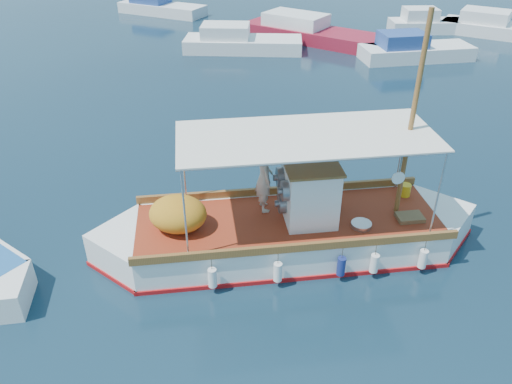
# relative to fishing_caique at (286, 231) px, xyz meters

# --- Properties ---
(ground) EXTENTS (160.00, 160.00, 0.00)m
(ground) POSITION_rel_fishing_caique_xyz_m (-0.47, 0.31, -0.59)
(ground) COLOR black
(ground) RESTS_ON ground
(fishing_caique) EXTENTS (10.36, 5.47, 6.69)m
(fishing_caique) POSITION_rel_fishing_caique_xyz_m (0.00, 0.00, 0.00)
(fishing_caique) COLOR white
(fishing_caique) RESTS_ON ground
(bg_boat_nw) EXTENTS (7.45, 3.43, 1.80)m
(bg_boat_nw) POSITION_rel_fishing_caique_xyz_m (-5.78, 18.99, -0.10)
(bg_boat_nw) COLOR silver
(bg_boat_nw) RESTS_ON ground
(bg_boat_n) EXTENTS (10.23, 6.51, 1.80)m
(bg_boat_n) POSITION_rel_fishing_caique_xyz_m (-1.74, 22.29, -0.10)
(bg_boat_n) COLOR maroon
(bg_boat_n) RESTS_ON ground
(bg_boat_ne) EXTENTS (6.84, 4.41, 1.80)m
(bg_boat_ne) POSITION_rel_fishing_caique_xyz_m (4.61, 19.29, -0.10)
(bg_boat_ne) COLOR silver
(bg_boat_ne) RESTS_ON ground
(bg_boat_e) EXTENTS (7.98, 4.94, 1.80)m
(bg_boat_e) POSITION_rel_fishing_caique_xyz_m (10.55, 26.10, -0.10)
(bg_boat_e) COLOR silver
(bg_boat_e) RESTS_ON ground
(bg_boat_far_w) EXTENTS (7.39, 3.98, 1.80)m
(bg_boat_far_w) POSITION_rel_fishing_caique_xyz_m (-14.37, 27.88, -0.10)
(bg_boat_far_w) COLOR silver
(bg_boat_far_w) RESTS_ON ground
(bg_boat_far_n) EXTENTS (5.90, 3.25, 1.80)m
(bg_boat_far_n) POSITION_rel_fishing_caique_xyz_m (6.04, 26.28, -0.10)
(bg_boat_far_n) COLOR silver
(bg_boat_far_n) RESTS_ON ground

